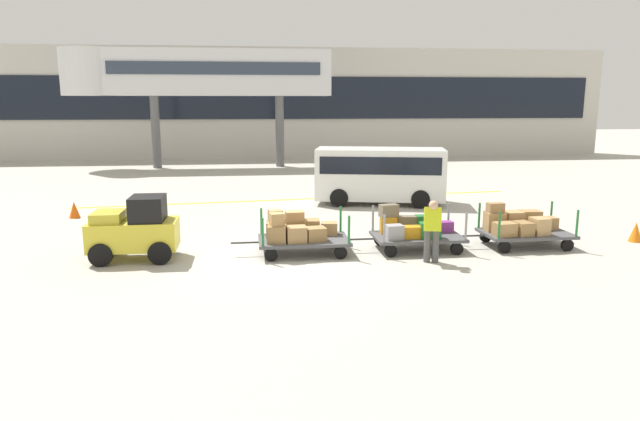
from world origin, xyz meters
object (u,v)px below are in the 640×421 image
(safety_cone_far, at_px, (74,210))
(baggage_tug, at_px, (135,230))
(baggage_cart_tail, at_px, (520,226))
(shuttle_van, at_px, (380,171))
(baggage_cart_lead, at_px, (298,233))
(safety_cone_near, at_px, (636,232))
(baggage_handler, at_px, (432,228))
(baggage_cart_middle, at_px, (413,230))

(safety_cone_far, bearing_deg, baggage_tug, -60.72)
(baggage_cart_tail, relative_size, shuttle_van, 0.59)
(baggage_cart_lead, distance_m, safety_cone_near, 9.46)
(baggage_cart_lead, relative_size, baggage_cart_tail, 1.00)
(baggage_tug, distance_m, shuttle_van, 10.42)
(baggage_handler, bearing_deg, baggage_cart_lead, 158.62)
(baggage_tug, distance_m, baggage_cart_lead, 4.02)
(safety_cone_near, relative_size, safety_cone_far, 1.00)
(baggage_cart_tail, height_order, safety_cone_far, baggage_cart_tail)
(shuttle_van, bearing_deg, baggage_cart_tail, -71.16)
(baggage_cart_lead, bearing_deg, baggage_cart_tail, 0.76)
(baggage_tug, relative_size, baggage_cart_lead, 0.70)
(baggage_handler, distance_m, safety_cone_far, 12.23)
(baggage_cart_middle, xyz_separation_m, baggage_cart_tail, (2.97, 0.04, 0.03))
(baggage_cart_lead, relative_size, baggage_handler, 1.92)
(baggage_tug, xyz_separation_m, baggage_cart_tail, (10.03, 0.16, -0.20))
(baggage_handler, height_order, safety_cone_far, baggage_handler)
(shuttle_van, relative_size, safety_cone_near, 9.27)
(shuttle_van, relative_size, safety_cone_far, 9.27)
(baggage_cart_lead, height_order, shuttle_van, shuttle_van)
(baggage_handler, bearing_deg, shuttle_van, 86.25)
(baggage_tug, relative_size, shuttle_van, 0.41)
(baggage_cart_tail, xyz_separation_m, baggage_handler, (-2.87, -1.31, 0.32))
(baggage_cart_lead, height_order, baggage_cart_middle, baggage_cart_middle)
(baggage_tug, relative_size, baggage_cart_tail, 0.70)
(baggage_tug, relative_size, baggage_cart_middle, 0.70)
(safety_cone_far, bearing_deg, baggage_cart_tail, -22.18)
(baggage_cart_tail, bearing_deg, baggage_handler, -155.49)
(baggage_cart_middle, relative_size, safety_cone_far, 5.47)
(baggage_cart_tail, relative_size, baggage_handler, 1.92)
(baggage_cart_lead, bearing_deg, baggage_handler, -21.38)
(shuttle_van, bearing_deg, baggage_cart_middle, -95.21)
(baggage_cart_middle, xyz_separation_m, safety_cone_far, (-10.15, 5.39, -0.25))
(baggage_handler, bearing_deg, baggage_cart_middle, 94.23)
(baggage_tug, bearing_deg, baggage_cart_middle, 0.90)
(baggage_cart_tail, bearing_deg, safety_cone_near, 1.60)
(baggage_cart_tail, xyz_separation_m, shuttle_van, (-2.34, 6.85, 0.69))
(baggage_handler, bearing_deg, safety_cone_near, 12.55)
(baggage_handler, relative_size, safety_cone_far, 2.84)
(baggage_cart_middle, height_order, baggage_handler, baggage_handler)
(baggage_cart_middle, height_order, safety_cone_near, baggage_cart_middle)
(baggage_cart_lead, distance_m, baggage_handler, 3.39)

